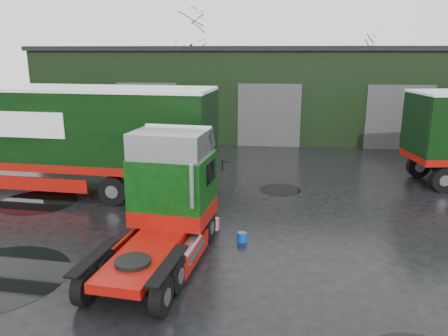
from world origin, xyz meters
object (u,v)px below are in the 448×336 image
at_px(tree_back_b, 355,75).
at_px(trailer_left, 45,139).
at_px(warehouse, 271,89).
at_px(tree_back_a, 191,64).
at_px(hero_tractor, 153,206).
at_px(wash_bucket, 242,237).

bearing_deg(tree_back_b, trailer_left, -123.43).
bearing_deg(warehouse, tree_back_a, 128.66).
relative_size(hero_tractor, tree_back_b, 0.80).
relative_size(wash_bucket, tree_back_a, 0.03).
distance_m(wash_bucket, tree_back_a, 32.12).
relative_size(hero_tractor, wash_bucket, 18.88).
bearing_deg(tree_back_a, wash_bucket, -76.57).
xyz_separation_m(hero_tractor, trailer_left, (-6.58, 6.49, 0.43)).
bearing_deg(tree_back_a, hero_tractor, -81.25).
xyz_separation_m(warehouse, tree_back_a, (-8.00, 10.00, 1.59)).
relative_size(hero_tractor, tree_back_a, 0.64).
distance_m(warehouse, tree_back_a, 12.90).
distance_m(tree_back_a, tree_back_b, 16.03).
bearing_deg(wash_bucket, tree_back_a, 103.43).
bearing_deg(hero_tractor, tree_back_a, 105.07).
distance_m(warehouse, wash_bucket, 21.15).
bearing_deg(tree_back_b, hero_tractor, -108.31).
bearing_deg(wash_bucket, tree_back_b, 74.44).
bearing_deg(warehouse, trailer_left, -119.91).
bearing_deg(warehouse, wash_bucket, -91.68).
distance_m(hero_tractor, wash_bucket, 3.55).
bearing_deg(warehouse, hero_tractor, -97.24).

